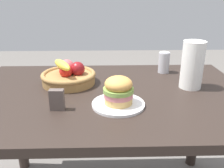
# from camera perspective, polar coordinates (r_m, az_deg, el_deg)

# --- Properties ---
(dining_table) EXTENTS (1.40, 0.90, 0.75)m
(dining_table) POSITION_cam_1_polar(r_m,az_deg,el_deg) (1.24, -0.82, -6.19)
(dining_table) COLOR #2D231E
(dining_table) RESTS_ON ground_plane
(plate) EXTENTS (0.23, 0.23, 0.01)m
(plate) POSITION_cam_1_polar(r_m,az_deg,el_deg) (1.06, 1.49, -4.76)
(plate) COLOR white
(plate) RESTS_ON dining_table
(sandwich) EXTENTS (0.13, 0.13, 0.12)m
(sandwich) POSITION_cam_1_polar(r_m,az_deg,el_deg) (1.03, 1.53, -1.45)
(sandwich) COLOR #DBAD60
(sandwich) RESTS_ON plate
(soda_can) EXTENTS (0.07, 0.07, 0.13)m
(soda_can) POSITION_cam_1_polar(r_m,az_deg,el_deg) (1.50, 12.09, 4.98)
(soda_can) COLOR silver
(soda_can) RESTS_ON dining_table
(fruit_basket) EXTENTS (0.29, 0.29, 0.14)m
(fruit_basket) POSITION_cam_1_polar(r_m,az_deg,el_deg) (1.32, -10.13, 2.02)
(fruit_basket) COLOR #9E7542
(fruit_basket) RESTS_ON dining_table
(paper_towel_roll) EXTENTS (0.11, 0.11, 0.24)m
(paper_towel_roll) POSITION_cam_1_polar(r_m,az_deg,el_deg) (1.28, 18.34, 4.26)
(paper_towel_roll) COLOR white
(paper_towel_roll) RESTS_ON dining_table
(napkin_holder) EXTENTS (0.06, 0.03, 0.09)m
(napkin_holder) POSITION_cam_1_polar(r_m,az_deg,el_deg) (1.04, -12.79, -3.62)
(napkin_holder) COLOR #594C47
(napkin_holder) RESTS_ON dining_table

